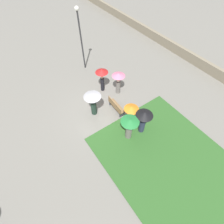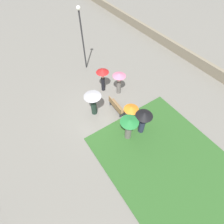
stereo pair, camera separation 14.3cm
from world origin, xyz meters
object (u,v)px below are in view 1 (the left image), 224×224
(crowd_person_green, at_px, (129,126))
(crowd_person_black, at_px, (144,118))
(lamp_post, at_px, (80,33))
(crowd_person_red, at_px, (102,75))
(park_bench, at_px, (116,106))
(crowd_person_pink, at_px, (118,79))
(crowd_person_orange, at_px, (131,112))
(crowd_person_grey, at_px, (93,100))

(crowd_person_green, height_order, crowd_person_black, crowd_person_black)
(lamp_post, bearing_deg, crowd_person_black, 177.62)
(crowd_person_black, bearing_deg, crowd_person_red, -128.56)
(crowd_person_red, bearing_deg, park_bench, -0.67)
(crowd_person_green, relative_size, crowd_person_black, 0.95)
(crowd_person_pink, bearing_deg, lamp_post, 135.69)
(park_bench, bearing_deg, crowd_person_black, -169.47)
(crowd_person_red, bearing_deg, crowd_person_orange, 4.26)
(crowd_person_orange, relative_size, crowd_person_black, 0.93)
(park_bench, xyz_separation_m, crowd_person_green, (-2.26, 0.64, 0.78))
(crowd_person_red, bearing_deg, crowd_person_pink, 51.17)
(crowd_person_green, xyz_separation_m, crowd_person_black, (-0.12, -0.99, 0.14))
(lamp_post, height_order, crowd_person_pink, lamp_post)
(crowd_person_orange, distance_m, crowd_person_black, 0.92)
(crowd_person_orange, bearing_deg, crowd_person_red, 164.79)
(crowd_person_grey, bearing_deg, crowd_person_orange, -158.10)
(crowd_person_pink, relative_size, crowd_person_green, 1.01)
(lamp_post, relative_size, crowd_person_red, 2.52)
(lamp_post, bearing_deg, crowd_person_grey, 157.42)
(crowd_person_green, bearing_deg, crowd_person_black, -24.97)
(lamp_post, bearing_deg, crowd_person_pink, -172.61)
(crowd_person_green, bearing_deg, crowd_person_red, 59.41)
(park_bench, height_order, crowd_person_pink, crowd_person_pink)
(lamp_post, height_order, crowd_person_black, lamp_post)
(crowd_person_red, height_order, crowd_person_green, crowd_person_red)
(lamp_post, distance_m, crowd_person_orange, 7.48)
(lamp_post, distance_m, crowd_person_green, 8.31)
(crowd_person_orange, height_order, crowd_person_pink, crowd_person_pink)
(lamp_post, distance_m, crowd_person_grey, 5.74)
(crowd_person_orange, xyz_separation_m, crowd_person_green, (-0.75, 0.72, -0.05))
(crowd_person_red, relative_size, crowd_person_black, 1.04)
(park_bench, xyz_separation_m, crowd_person_pink, (1.41, -1.24, 0.85))
(park_bench, xyz_separation_m, lamp_post, (5.70, -0.69, 2.76))
(crowd_person_grey, distance_m, crowd_person_green, 3.04)
(park_bench, xyz_separation_m, crowd_person_black, (-2.38, -0.35, 0.92))
(lamp_post, relative_size, crowd_person_orange, 2.82)
(park_bench, relative_size, crowd_person_pink, 0.83)
(lamp_post, relative_size, crowd_person_pink, 2.73)
(crowd_person_orange, distance_m, crowd_person_green, 1.04)
(lamp_post, bearing_deg, crowd_person_green, 170.52)
(crowd_person_green, distance_m, crowd_person_black, 1.01)
(park_bench, height_order, lamp_post, lamp_post)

